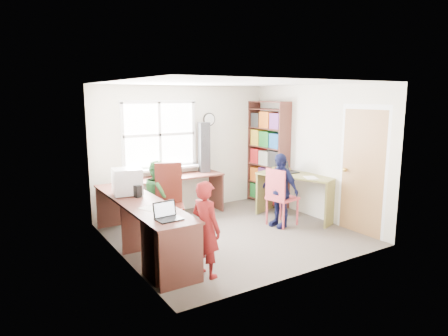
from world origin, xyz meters
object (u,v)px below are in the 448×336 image
Objects in this scene: cd_tower at (204,147)px; right_desk at (297,186)px; wooden_chair at (280,195)px; person_red at (206,229)px; laptop_left at (167,215)px; bookshelf at (268,156)px; potted_plant at (157,169)px; person_navy at (280,190)px; crt_monitor at (127,182)px; laptop_right at (286,169)px; swivel_chair at (169,206)px; l_desk at (164,226)px; person_green at (158,196)px.

right_desk is at bearing -39.47° from cd_tower.
person_red is (-2.02, -1.02, 0.06)m from wooden_chair.
laptop_left is 0.50m from person_red.
bookshelf reaches higher than potted_plant.
person_navy reaches higher than potted_plant.
person_red is (0.43, -1.60, -0.35)m from crt_monitor.
bookshelf is 5.62× the size of laptop_right.
swivel_chair is 2.37m from laptop_right.
cd_tower is 1.04m from potted_plant.
person_red is at bearing -73.60° from person_navy.
l_desk is 2.84m from right_desk.
bookshelf reaches higher than crt_monitor.
cd_tower is 3.02m from person_red.
crt_monitor is 0.47× the size of cd_tower.
potted_plant is 0.25× the size of person_navy.
l_desk is 2.54× the size of swivel_chair.
laptop_left is at bearing 118.19° from laptop_right.
l_desk is 3.35m from bookshelf.
swivel_chair is at bearing 60.58° from l_desk.
l_desk is 1.40× the size of bookshelf.
person_navy is at bearing 179.23° from right_desk.
person_green reaches higher than swivel_chair.
crt_monitor is (-3.03, 0.38, 0.37)m from right_desk.
potted_plant reaches higher than wooden_chair.
person_green reaches higher than laptop_right.
bookshelf is (2.96, 1.47, 0.55)m from l_desk.
potted_plant is (-1.58, 1.53, 0.37)m from wooden_chair.
person_green is (-2.39, 0.38, -0.28)m from laptop_right.
swivel_chair reaches higher than l_desk.
cd_tower is 0.80× the size of person_red.
bookshelf reaches higher than l_desk.
person_navy reaches higher than laptop_right.
wooden_chair is 1.81m from cd_tower.
person_red is 2.24m from person_navy.
swivel_chair is at bearing -23.21° from person_red.
cd_tower is at bearing 100.79° from wooden_chair.
l_desk is at bearing 66.56° from laptop_left.
swivel_chair is at bearing -151.61° from person_green.
cd_tower reaches higher than laptop_right.
person_navy is at bearing -94.60° from person_green.
wooden_chair is at bearing -44.16° from potted_plant.
potted_plant is 0.27× the size of person_green.
cd_tower reaches higher than crt_monitor.
swivel_chair is at bearing -163.90° from bookshelf.
potted_plant is 2.22m from person_navy.
crt_monitor is 1.21× the size of laptop_right.
swivel_chair is 1.76m from cd_tower.
person_green reaches higher than l_desk.
crt_monitor is 2.53m from person_navy.
bookshelf is 4.63× the size of crt_monitor.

